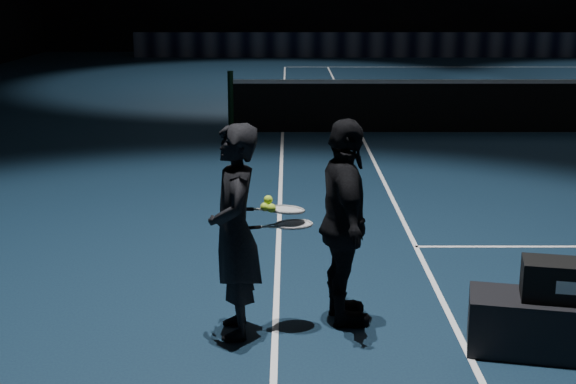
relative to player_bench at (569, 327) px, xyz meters
name	(u,v)px	position (x,y,z in m)	size (l,w,h in m)	color
net_post_left	(231,102)	(-2.99, 8.81, 0.34)	(0.10, 0.10, 1.10)	black
sponsor_backdrop	(436,45)	(3.41, 24.31, 0.24)	(22.00, 0.15, 0.90)	black
player_bench	(569,327)	(0.00, 0.00, 0.00)	(1.38, 0.46, 0.42)	black
racket_bag	(573,281)	(0.00, 0.00, 0.35)	(0.69, 0.30, 0.28)	black
player_a	(235,232)	(-2.37, 0.37, 0.59)	(0.58, 0.38, 1.60)	black
player_b	(345,223)	(-1.55, 0.59, 0.59)	(0.94, 0.39, 1.60)	black
racket_lower	(294,224)	(-1.94, 0.49, 0.61)	(0.68, 0.22, 0.03)	black
racket_upper	(286,210)	(-2.00, 0.51, 0.72)	(0.68, 0.22, 0.03)	black
tennis_balls	(268,205)	(-2.13, 0.44, 0.77)	(0.12, 0.10, 0.12)	#BDF032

